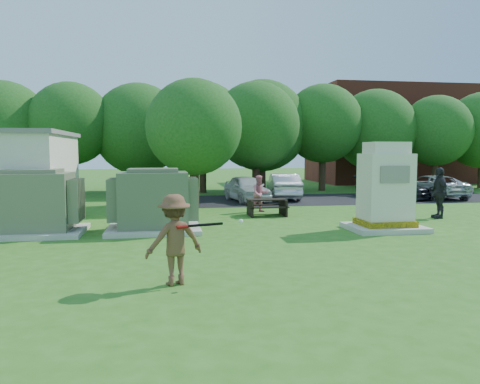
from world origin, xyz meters
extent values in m
plane|color=#2D6619|center=(0.00, 0.00, 0.00)|extent=(120.00, 120.00, 0.00)
cube|color=maroon|center=(18.00, 27.00, 4.00)|extent=(15.00, 8.00, 8.00)
cube|color=#232326|center=(7.00, 13.50, 0.01)|extent=(20.00, 6.00, 0.01)
cube|color=beige|center=(-6.50, 4.50, 0.07)|extent=(3.00, 2.40, 0.15)
cube|color=#656F4F|center=(-6.50, 4.50, 1.05)|extent=(2.20, 1.80, 1.80)
cube|color=#656F4F|center=(-6.50, 4.50, 2.01)|extent=(1.60, 1.30, 0.12)
cube|color=#656F4F|center=(-5.23, 4.50, 1.07)|extent=(0.32, 1.50, 1.35)
cube|color=beige|center=(-2.80, 4.50, 0.07)|extent=(3.00, 2.40, 0.15)
cube|color=#556245|center=(-2.80, 4.50, 1.05)|extent=(2.20, 1.80, 1.80)
cube|color=#556245|center=(-2.80, 4.50, 2.01)|extent=(1.60, 1.30, 0.12)
cube|color=#556245|center=(-4.07, 4.50, 1.07)|extent=(0.32, 1.50, 1.35)
cube|color=#556245|center=(-1.53, 4.50, 1.07)|extent=(0.32, 1.50, 1.35)
cube|color=beige|center=(4.81, 3.46, 0.08)|extent=(2.41, 1.97, 0.16)
cube|color=yellow|center=(4.81, 3.46, 0.26)|extent=(1.70, 1.37, 0.20)
cube|color=beige|center=(4.81, 3.46, 1.46)|extent=(1.53, 1.20, 2.19)
cube|color=beige|center=(4.81, 3.46, 2.74)|extent=(1.26, 0.99, 0.38)
cube|color=gray|center=(4.81, 2.82, 1.89)|extent=(0.99, 0.04, 0.55)
cube|color=black|center=(1.68, 7.51, 0.66)|extent=(1.60, 0.62, 0.05)
cube|color=black|center=(1.68, 8.00, 0.39)|extent=(1.60, 0.22, 0.04)
cube|color=black|center=(1.68, 7.02, 0.39)|extent=(1.60, 0.22, 0.04)
cube|color=black|center=(0.99, 7.51, 0.33)|extent=(0.07, 1.20, 0.66)
cube|color=black|center=(2.38, 7.51, 0.33)|extent=(0.07, 1.20, 0.66)
imported|color=brown|center=(-2.27, -1.88, 0.90)|extent=(1.32, 1.01, 1.80)
imported|color=black|center=(5.35, 3.19, 0.83)|extent=(0.71, 0.60, 1.67)
imported|color=#D57181|center=(1.64, 8.69, 0.80)|extent=(0.86, 0.71, 1.59)
imported|color=#232428|center=(8.22, 5.74, 1.00)|extent=(0.65, 1.23, 2.01)
imported|color=silver|center=(1.84, 13.08, 0.68)|extent=(2.21, 4.22, 1.37)
imported|color=#B3B3B8|center=(4.05, 13.95, 0.70)|extent=(1.95, 4.36, 1.39)
imported|color=black|center=(10.14, 13.32, 0.64)|extent=(3.37, 4.77, 1.28)
imported|color=silver|center=(12.47, 13.22, 0.64)|extent=(2.39, 4.75, 1.29)
cylinder|color=black|center=(-1.71, -1.89, 1.18)|extent=(0.83, 0.31, 0.06)
cylinder|color=maroon|center=(-2.12, -2.07, 1.18)|extent=(0.23, 0.13, 0.06)
sphere|color=white|center=(-0.95, -1.93, 1.24)|extent=(0.09, 0.09, 0.09)
cylinder|color=#47301E|center=(-12.00, 19.40, 1.20)|extent=(0.44, 0.44, 2.40)
sphere|color=#235B1C|center=(-12.00, 19.40, 4.08)|extent=(5.60, 5.60, 5.60)
cylinder|color=#47301E|center=(-8.00, 18.80, 1.40)|extent=(0.44, 0.44, 2.80)
sphere|color=#235B1C|center=(-8.00, 18.80, 4.30)|extent=(5.00, 5.00, 5.00)
cylinder|color=#47301E|center=(-4.00, 19.60, 1.15)|extent=(0.44, 0.44, 2.30)
sphere|color=#235B1C|center=(-4.00, 19.60, 4.04)|extent=(5.80, 5.80, 5.80)
cylinder|color=#47301E|center=(0.00, 18.70, 1.35)|extent=(0.44, 0.44, 2.70)
sphere|color=#235B1C|center=(0.00, 18.70, 4.32)|extent=(5.40, 5.40, 5.40)
cylinder|color=#47301E|center=(4.00, 19.30, 1.25)|extent=(0.44, 0.44, 2.50)
sphere|color=#235B1C|center=(4.00, 19.30, 4.30)|extent=(6.00, 6.00, 6.00)
cylinder|color=#47301E|center=(8.00, 18.90, 1.45)|extent=(0.44, 0.44, 2.90)
sphere|color=#235B1C|center=(8.00, 18.90, 4.46)|extent=(5.20, 5.20, 5.20)
cylinder|color=#47301E|center=(12.00, 19.50, 1.20)|extent=(0.44, 0.44, 2.40)
sphere|color=#235B1C|center=(12.00, 19.50, 4.08)|extent=(5.60, 5.60, 5.60)
cylinder|color=#47301E|center=(16.00, 18.60, 1.30)|extent=(0.44, 0.44, 2.60)
sphere|color=#235B1C|center=(16.00, 18.60, 4.04)|extent=(4.80, 4.80, 4.80)
cylinder|color=#47301E|center=(-1.00, 11.50, 1.20)|extent=(0.44, 0.44, 2.40)
sphere|color=#235B1C|center=(-1.00, 11.50, 3.78)|extent=(4.60, 4.60, 4.60)
cylinder|color=#47301E|center=(3.00, 16.50, 1.30)|extent=(0.44, 0.44, 2.60)
sphere|color=#235B1C|center=(3.00, 16.50, 4.16)|extent=(5.20, 5.20, 5.20)
camera|label=1|loc=(-2.45, -11.04, 2.63)|focal=35.00mm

